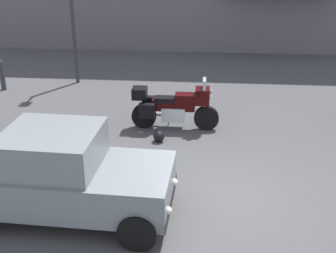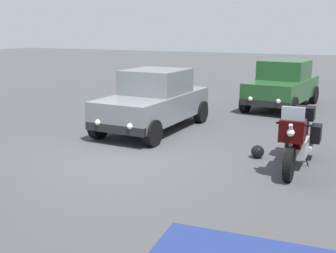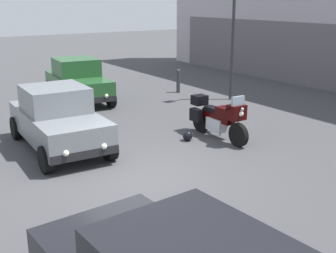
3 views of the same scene
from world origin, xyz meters
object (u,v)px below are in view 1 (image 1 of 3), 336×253
(bollard_curbside, at_px, (2,74))
(helmet, at_px, (159,136))
(motorcycle, at_px, (173,106))
(car_wagon_end, at_px, (61,175))
(streetlamp_curbside, at_px, (70,8))

(bollard_curbside, bearing_deg, helmet, -32.73)
(motorcycle, bearing_deg, bollard_curbside, 155.37)
(motorcycle, xyz_separation_m, car_wagon_end, (-1.67, -4.03, 0.19))
(streetlamp_curbside, relative_size, bollard_curbside, 4.03)
(motorcycle, height_order, bollard_curbside, motorcycle)
(streetlamp_curbside, xyz_separation_m, bollard_curbside, (-2.19, -0.81, -1.98))
(streetlamp_curbside, bearing_deg, motorcycle, -44.37)
(motorcycle, relative_size, streetlamp_curbside, 0.56)
(motorcycle, distance_m, helmet, 1.01)
(helmet, distance_m, bollard_curbside, 6.49)
(helmet, relative_size, bollard_curbside, 0.28)
(motorcycle, distance_m, bollard_curbside, 6.33)
(motorcycle, xyz_separation_m, streetlamp_curbside, (-3.55, 3.47, 1.88))
(motorcycle, height_order, helmet, motorcycle)
(bollard_curbside, bearing_deg, streetlamp_curbside, 20.16)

